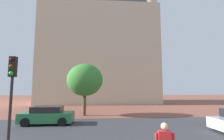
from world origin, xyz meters
TOP-DOWN VIEW (x-y plane):
  - ground_plane at (0.00, 10.00)m, footprint 120.00×120.00m
  - street_asphalt_strip at (0.00, 7.85)m, footprint 120.00×7.90m
  - landmark_building at (-0.72, 30.67)m, footprint 22.70×12.73m
  - car_green at (-4.92, 9.59)m, footprint 4.06×1.95m
  - traffic_light_pole at (-4.65, 3.20)m, footprint 0.28×0.34m
  - tree_curb_far at (-2.32, 13.62)m, footprint 3.81×3.81m

SIDE VIEW (x-z plane):
  - ground_plane at x=0.00m, z-range 0.00..0.00m
  - street_asphalt_strip at x=0.00m, z-range 0.00..0.00m
  - car_green at x=-4.92m, z-range -0.02..1.38m
  - traffic_light_pole at x=-4.65m, z-range 0.86..5.06m
  - tree_curb_far at x=-2.32m, z-range 1.00..6.45m
  - landmark_building at x=-0.72m, z-range -6.99..30.57m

